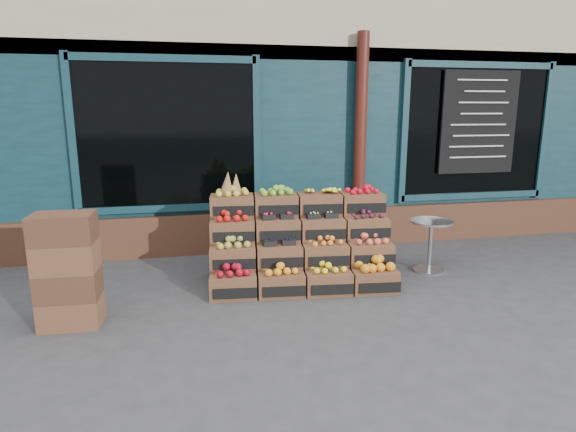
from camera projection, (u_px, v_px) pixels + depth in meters
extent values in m
plane|color=#3B3B3D|center=(319.00, 303.00, 5.36)|extent=(60.00, 60.00, 0.00)
cube|color=#113139|center=(251.00, 94.00, 9.80)|extent=(12.00, 6.00, 4.80)
cube|color=#113139|center=(279.00, 151.00, 7.18)|extent=(12.00, 0.12, 3.00)
cube|color=#4C2D1E|center=(280.00, 230.00, 7.37)|extent=(12.00, 0.18, 0.60)
cube|color=black|center=(168.00, 135.00, 6.73)|extent=(2.40, 0.06, 2.00)
cube|color=black|center=(475.00, 132.00, 7.72)|extent=(2.40, 0.06, 2.00)
cylinder|color=#471810|center=(360.00, 144.00, 7.21)|extent=(0.18, 0.18, 3.20)
cube|color=black|center=(479.00, 123.00, 7.61)|extent=(1.30, 0.04, 1.60)
cube|color=brown|center=(233.00, 285.00, 5.53)|extent=(0.57, 0.42, 0.27)
cube|color=black|center=(233.00, 294.00, 5.34)|extent=(0.49, 0.07, 0.12)
cube|color=maroon|center=(233.00, 270.00, 5.49)|extent=(0.45, 0.32, 0.10)
cube|color=brown|center=(281.00, 283.00, 5.58)|extent=(0.57, 0.42, 0.27)
cube|color=black|center=(283.00, 292.00, 5.40)|extent=(0.49, 0.07, 0.12)
cube|color=orange|center=(281.00, 269.00, 5.54)|extent=(0.45, 0.32, 0.09)
cube|color=brown|center=(328.00, 282.00, 5.64)|extent=(0.57, 0.42, 0.27)
cube|color=black|center=(331.00, 290.00, 5.45)|extent=(0.49, 0.07, 0.12)
cube|color=yellow|center=(328.00, 267.00, 5.60)|extent=(0.45, 0.32, 0.09)
cube|color=brown|center=(374.00, 280.00, 5.70)|extent=(0.57, 0.42, 0.27)
cube|color=black|center=(378.00, 288.00, 5.51)|extent=(0.49, 0.07, 0.12)
cube|color=orange|center=(374.00, 264.00, 5.65)|extent=(0.45, 0.32, 0.12)
cube|color=brown|center=(233.00, 257.00, 5.69)|extent=(0.57, 0.42, 0.27)
cube|color=black|center=(233.00, 265.00, 5.50)|extent=(0.49, 0.07, 0.12)
cube|color=#9F9B3C|center=(232.00, 243.00, 5.65)|extent=(0.45, 0.32, 0.09)
cube|color=brown|center=(279.00, 256.00, 5.74)|extent=(0.57, 0.42, 0.27)
cube|color=black|center=(281.00, 263.00, 5.56)|extent=(0.49, 0.07, 0.12)
cube|color=#121534|center=(279.00, 244.00, 5.71)|extent=(0.45, 0.32, 0.03)
cube|color=brown|center=(325.00, 254.00, 5.80)|extent=(0.57, 0.42, 0.27)
cube|color=black|center=(328.00, 261.00, 5.61)|extent=(0.49, 0.07, 0.12)
cube|color=orange|center=(325.00, 241.00, 5.76)|extent=(0.45, 0.32, 0.07)
cube|color=brown|center=(369.00, 253.00, 5.86)|extent=(0.57, 0.42, 0.27)
cube|color=black|center=(374.00, 260.00, 5.67)|extent=(0.49, 0.07, 0.12)
cube|color=#E15C45|center=(370.00, 239.00, 5.82)|extent=(0.45, 0.32, 0.09)
cube|color=brown|center=(232.00, 231.00, 5.85)|extent=(0.57, 0.42, 0.27)
cube|color=black|center=(232.00, 237.00, 5.66)|extent=(0.49, 0.07, 0.12)
cube|color=red|center=(232.00, 217.00, 5.81)|extent=(0.45, 0.32, 0.09)
cube|color=brown|center=(278.00, 230.00, 5.90)|extent=(0.57, 0.42, 0.27)
cube|color=black|center=(279.00, 236.00, 5.72)|extent=(0.49, 0.07, 0.12)
cube|color=red|center=(278.00, 218.00, 5.87)|extent=(0.45, 0.32, 0.04)
cube|color=brown|center=(322.00, 228.00, 5.96)|extent=(0.57, 0.42, 0.27)
cube|color=black|center=(325.00, 235.00, 5.77)|extent=(0.49, 0.07, 0.12)
cube|color=#91C860|center=(322.00, 217.00, 5.93)|extent=(0.45, 0.32, 0.03)
cube|color=brown|center=(365.00, 227.00, 6.02)|extent=(0.57, 0.42, 0.27)
cube|color=black|center=(370.00, 233.00, 5.83)|extent=(0.49, 0.07, 0.12)
cube|color=#3A1529|center=(366.00, 214.00, 5.98)|extent=(0.45, 0.32, 0.07)
cube|color=brown|center=(232.00, 206.00, 6.01)|extent=(0.57, 0.42, 0.27)
cube|color=black|center=(232.00, 211.00, 5.82)|extent=(0.49, 0.07, 0.12)
cube|color=gold|center=(232.00, 192.00, 5.97)|extent=(0.45, 0.32, 0.09)
cube|color=brown|center=(276.00, 205.00, 6.06)|extent=(0.57, 0.42, 0.27)
cube|color=black|center=(277.00, 210.00, 5.88)|extent=(0.49, 0.07, 0.12)
cube|color=#70AE32|center=(276.00, 191.00, 6.02)|extent=(0.45, 0.32, 0.09)
cube|color=brown|center=(319.00, 204.00, 6.12)|extent=(0.57, 0.42, 0.27)
cube|color=black|center=(322.00, 209.00, 5.94)|extent=(0.49, 0.07, 0.12)
cube|color=yellow|center=(319.00, 190.00, 6.08)|extent=(0.45, 0.32, 0.08)
cube|color=brown|center=(362.00, 203.00, 6.18)|extent=(0.57, 0.42, 0.27)
cube|color=black|center=(365.00, 208.00, 5.99)|extent=(0.49, 0.07, 0.12)
cube|color=red|center=(362.00, 190.00, 6.14)|extent=(0.45, 0.32, 0.08)
cube|color=#4C2D1E|center=(302.00, 276.00, 5.83)|extent=(2.22, 0.60, 0.27)
cube|color=#4C2D1E|center=(300.00, 260.00, 6.02)|extent=(2.22, 0.60, 0.53)
cube|color=#4C2D1E|center=(298.00, 245.00, 6.21)|extent=(2.22, 0.60, 0.80)
cone|color=olive|center=(227.00, 183.00, 5.93)|extent=(0.18, 0.18, 0.31)
cone|color=olive|center=(236.00, 184.00, 6.00)|extent=(0.16, 0.16, 0.27)
cube|color=brown|center=(72.00, 311.00, 4.79)|extent=(0.59, 0.42, 0.28)
cube|color=#4C2D1E|center=(69.00, 284.00, 4.73)|extent=(0.59, 0.42, 0.28)
cube|color=brown|center=(66.00, 257.00, 4.67)|extent=(0.59, 0.42, 0.28)
cube|color=#4C2D1E|center=(63.00, 228.00, 4.60)|extent=(0.59, 0.42, 0.28)
cylinder|color=silver|center=(428.00, 270.00, 6.41)|extent=(0.40, 0.40, 0.03)
cylinder|color=silver|center=(430.00, 247.00, 6.34)|extent=(0.06, 0.06, 0.66)
cylinder|color=silver|center=(432.00, 222.00, 6.26)|extent=(0.55, 0.55, 0.03)
imported|color=#144626|center=(162.00, 192.00, 7.33)|extent=(0.74, 0.60, 1.75)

